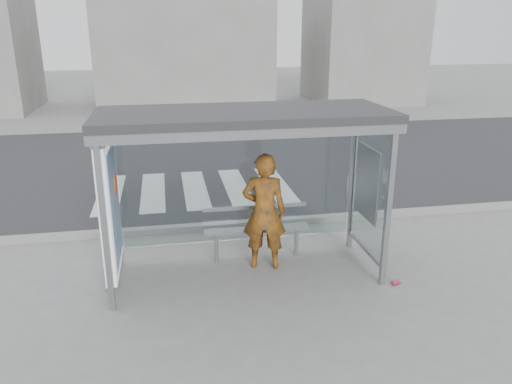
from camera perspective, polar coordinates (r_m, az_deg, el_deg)
ground at (r=8.08m, az=-1.16°, el=-9.34°), size 80.00×80.00×0.00m
road at (r=14.59m, az=-5.69°, el=3.47°), size 30.00×10.00×0.01m
curb at (r=9.80m, az=-3.04°, el=-3.77°), size 30.00×0.18×0.12m
crosswalk at (r=12.17m, az=-6.97°, el=0.32°), size 4.55×3.00×0.00m
bus_shelter at (r=7.37m, az=-4.20°, el=4.40°), size 4.25×1.65×2.62m
building_center at (r=25.11m, az=-8.21°, el=15.45°), size 8.00×5.00×5.00m
building_right at (r=27.03m, az=12.08°, el=17.58°), size 5.00×5.00×7.00m
person at (r=7.93m, az=0.94°, el=-2.27°), size 0.79×0.61×1.92m
bench at (r=8.37m, az=0.07°, el=-4.22°), size 1.76×0.28×0.91m
soda_can at (r=8.04m, az=15.68°, el=-9.94°), size 0.15×0.11×0.07m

